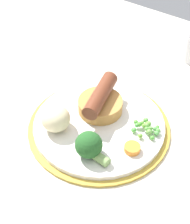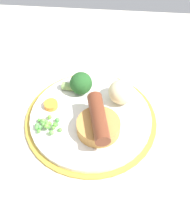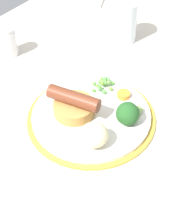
% 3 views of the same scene
% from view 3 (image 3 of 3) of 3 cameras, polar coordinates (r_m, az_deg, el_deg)
% --- Properties ---
extents(dining_table, '(1.10, 0.80, 0.03)m').
position_cam_3_polar(dining_table, '(0.79, -1.09, 0.79)').
color(dining_table, beige).
rests_on(dining_table, ground).
extents(dinner_plate, '(0.26, 0.26, 0.01)m').
position_cam_3_polar(dinner_plate, '(0.74, -0.57, -0.74)').
color(dinner_plate, '#B79333').
rests_on(dinner_plate, dining_table).
extents(sausage_pudding, '(0.08, 0.11, 0.05)m').
position_cam_3_polar(sausage_pudding, '(0.73, -3.23, 1.13)').
color(sausage_pudding, '#BC8442').
rests_on(sausage_pudding, dinner_plate).
extents(pea_pile, '(0.05, 0.05, 0.02)m').
position_cam_3_polar(pea_pile, '(0.79, 1.29, 4.33)').
color(pea_pile, '#54A24D').
rests_on(pea_pile, dinner_plate).
extents(broccoli_floret_near, '(0.06, 0.05, 0.05)m').
position_cam_3_polar(broccoli_floret_near, '(0.71, 5.07, -0.23)').
color(broccoli_floret_near, '#235623').
rests_on(broccoli_floret_near, dinner_plate).
extents(potato_chunk_1, '(0.07, 0.07, 0.05)m').
position_cam_3_polar(potato_chunk_1, '(0.67, -0.16, -3.52)').
color(potato_chunk_1, beige).
rests_on(potato_chunk_1, dinner_plate).
extents(carrot_slice_4, '(0.03, 0.03, 0.01)m').
position_cam_3_polar(carrot_slice_4, '(0.77, 4.37, 2.65)').
color(carrot_slice_4, orange).
rests_on(carrot_slice_4, dinner_plate).
extents(drinking_glass, '(0.06, 0.06, 0.10)m').
position_cam_3_polar(drinking_glass, '(0.94, 4.53, 13.60)').
color(drinking_glass, silver).
rests_on(drinking_glass, dining_table).
extents(salt_shaker, '(0.04, 0.04, 0.07)m').
position_cam_3_polar(salt_shaker, '(0.91, -13.07, 10.39)').
color(salt_shaker, silver).
rests_on(salt_shaker, dining_table).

